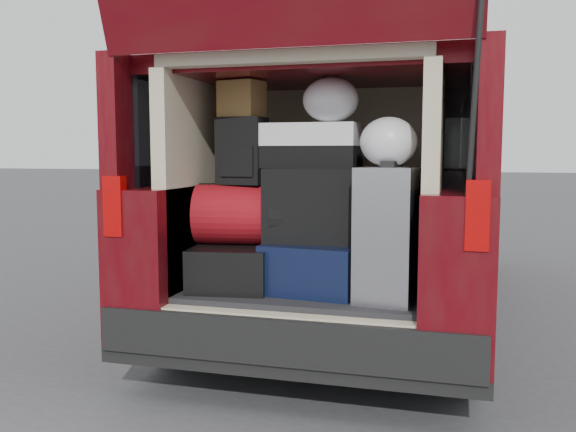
# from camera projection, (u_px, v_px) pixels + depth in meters

# --- Properties ---
(ground) EXTENTS (80.00, 80.00, 0.00)m
(ground) POSITION_uv_depth(u_px,v_px,m) (299.00, 397.00, 3.22)
(ground) COLOR #38383A
(ground) RESTS_ON ground
(minivan) EXTENTS (1.90, 5.35, 2.77)m
(minivan) POSITION_uv_depth(u_px,v_px,m) (356.00, 199.00, 4.90)
(minivan) COLOR black
(minivan) RESTS_ON ground
(load_floor) EXTENTS (1.24, 1.05, 0.55)m
(load_floor) POSITION_uv_depth(u_px,v_px,m) (311.00, 331.00, 3.45)
(load_floor) COLOR black
(load_floor) RESTS_ON ground
(black_hardshell) EXTENTS (0.48, 0.62, 0.23)m
(black_hardshell) POSITION_uv_depth(u_px,v_px,m) (236.00, 265.00, 3.37)
(black_hardshell) COLOR black
(black_hardshell) RESTS_ON load_floor
(navy_hardshell) EXTENTS (0.55, 0.64, 0.26)m
(navy_hardshell) POSITION_uv_depth(u_px,v_px,m) (319.00, 265.00, 3.30)
(navy_hardshell) COLOR black
(navy_hardshell) RESTS_ON load_floor
(silver_roller) EXTENTS (0.33, 0.47, 0.66)m
(silver_roller) POSITION_uv_depth(u_px,v_px,m) (390.00, 233.00, 3.05)
(silver_roller) COLOR silver
(silver_roller) RESTS_ON load_floor
(red_duffel) EXTENTS (0.54, 0.39, 0.33)m
(red_duffel) POSITION_uv_depth(u_px,v_px,m) (243.00, 214.00, 3.36)
(red_duffel) COLOR maroon
(red_duffel) RESTS_ON black_hardshell
(black_soft_case) EXTENTS (0.55, 0.34, 0.39)m
(black_soft_case) POSITION_uv_depth(u_px,v_px,m) (318.00, 205.00, 3.24)
(black_soft_case) COLOR black
(black_soft_case) RESTS_ON navy_hardshell
(backpack) EXTENTS (0.27, 0.18, 0.37)m
(backpack) POSITION_uv_depth(u_px,v_px,m) (242.00, 151.00, 3.33)
(backpack) COLOR black
(backpack) RESTS_ON red_duffel
(twotone_duffel) EXTENTS (0.54, 0.29, 0.24)m
(twotone_duffel) POSITION_uv_depth(u_px,v_px,m) (309.00, 146.00, 3.29)
(twotone_duffel) COLOR silver
(twotone_duffel) RESTS_ON black_soft_case
(grocery_sack_lower) EXTENTS (0.25, 0.22, 0.20)m
(grocery_sack_lower) POSITION_uv_depth(u_px,v_px,m) (242.00, 100.00, 3.33)
(grocery_sack_lower) COLOR olive
(grocery_sack_lower) RESTS_ON backpack
(plastic_bag_center) EXTENTS (0.33, 0.32, 0.24)m
(plastic_bag_center) POSITION_uv_depth(u_px,v_px,m) (331.00, 100.00, 3.19)
(plastic_bag_center) COLOR white
(plastic_bag_center) RESTS_ON twotone_duffel
(plastic_bag_right) EXTENTS (0.29, 0.28, 0.25)m
(plastic_bag_right) POSITION_uv_depth(u_px,v_px,m) (388.00, 142.00, 3.03)
(plastic_bag_right) COLOR white
(plastic_bag_right) RESTS_ON silver_roller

